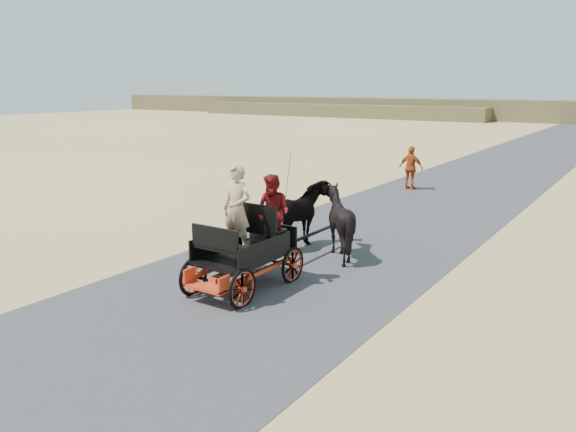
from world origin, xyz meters
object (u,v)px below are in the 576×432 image
Objects in this scene: carriage at (244,271)px; horse_left at (301,216)px; pedestrian at (411,168)px; horse_right at (339,222)px.

carriage is 1.20× the size of horse_left.
horse_right is at bearing 106.10° from pedestrian.
pedestrian reaches higher than carriage.
pedestrian reaches higher than horse_right.
carriage is 3.09m from horse_left.
pedestrian is at bearing 96.47° from carriage.
horse_left is 9.49m from pedestrian.
pedestrian is at bearing -78.28° from horse_right.
pedestrian is (-1.41, 12.45, 0.50)m from carriage.
horse_right reaches higher than horse_left.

